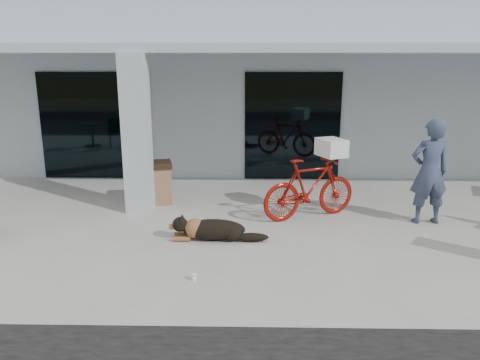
{
  "coord_description": "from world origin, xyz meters",
  "views": [
    {
      "loc": [
        0.73,
        -6.79,
        3.0
      ],
      "look_at": [
        0.56,
        0.94,
        1.0
      ],
      "focal_mm": 35.0,
      "sensor_mm": 36.0,
      "label": 1
    }
  ],
  "objects_px": {
    "bicycle": "(310,188)",
    "person": "(429,172)",
    "dog": "(214,228)",
    "trash_receptacle": "(159,182)"
  },
  "relations": [
    {
      "from": "trash_receptacle",
      "to": "bicycle",
      "type": "bearing_deg",
      "value": -16.25
    },
    {
      "from": "dog",
      "to": "person",
      "type": "relative_size",
      "value": 0.64
    },
    {
      "from": "person",
      "to": "trash_receptacle",
      "type": "distance_m",
      "value": 5.4
    },
    {
      "from": "dog",
      "to": "person",
      "type": "xyz_separation_m",
      "value": [
        3.93,
        0.97,
        0.78
      ]
    },
    {
      "from": "bicycle",
      "to": "trash_receptacle",
      "type": "relative_size",
      "value": 2.18
    },
    {
      "from": "bicycle",
      "to": "person",
      "type": "relative_size",
      "value": 1.01
    },
    {
      "from": "person",
      "to": "trash_receptacle",
      "type": "relative_size",
      "value": 2.17
    },
    {
      "from": "dog",
      "to": "person",
      "type": "height_order",
      "value": "person"
    },
    {
      "from": "bicycle",
      "to": "person",
      "type": "xyz_separation_m",
      "value": [
        2.16,
        -0.23,
        0.39
      ]
    },
    {
      "from": "dog",
      "to": "bicycle",
      "type": "bearing_deg",
      "value": 33.5
    }
  ]
}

